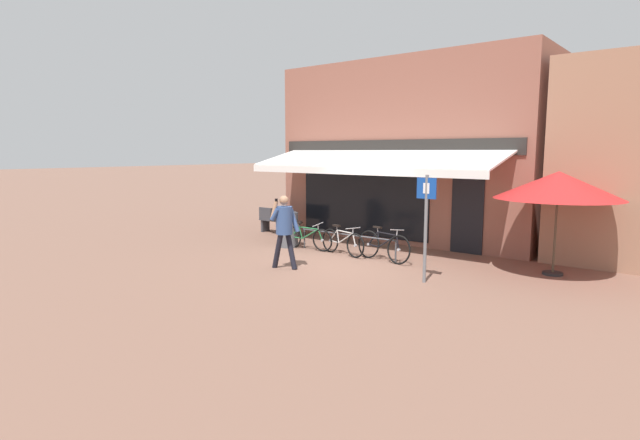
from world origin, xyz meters
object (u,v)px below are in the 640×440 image
at_px(bicycle_green, 307,237).
at_px(pedestrian_adult, 284,224).
at_px(bicycle_silver, 342,242).
at_px(parking_sign, 426,217).
at_px(litter_bin, 288,228).
at_px(park_bench, 279,220).
at_px(cafe_parasol, 558,185).
at_px(bicycle_black, 383,246).

distance_m(bicycle_green, pedestrian_adult, 2.45).
height_order(bicycle_silver, parking_sign, parking_sign).
bearing_deg(litter_bin, parking_sign, -13.30).
distance_m(bicycle_silver, park_bench, 4.03).
bearing_deg(bicycle_green, bicycle_silver, -1.96).
xyz_separation_m(bicycle_silver, cafe_parasol, (5.03, 1.22, 1.67)).
bearing_deg(bicycle_black, park_bench, 173.25).
height_order(pedestrian_adult, park_bench, pedestrian_adult).
relative_size(bicycle_green, cafe_parasol, 0.63).
bearing_deg(parking_sign, bicycle_green, 164.79).
height_order(bicycle_silver, park_bench, park_bench).
height_order(parking_sign, cafe_parasol, cafe_parasol).
height_order(bicycle_green, park_bench, park_bench).
height_order(bicycle_green, parking_sign, parking_sign).
xyz_separation_m(bicycle_silver, litter_bin, (-1.92, -0.05, 0.21)).
relative_size(bicycle_black, park_bench, 1.08).
distance_m(parking_sign, cafe_parasol, 3.20).
xyz_separation_m(parking_sign, park_bench, (-6.80, 2.70, -0.95)).
xyz_separation_m(litter_bin, parking_sign, (4.98, -1.18, 0.85)).
distance_m(bicycle_silver, pedestrian_adult, 2.27).
bearing_deg(bicycle_silver, bicycle_black, 13.67).
height_order(bicycle_silver, pedestrian_adult, pedestrian_adult).
xyz_separation_m(pedestrian_adult, cafe_parasol, (5.17, 3.36, 0.96)).
distance_m(pedestrian_adult, litter_bin, 2.80).
height_order(pedestrian_adult, cafe_parasol, cafe_parasol).
bearing_deg(cafe_parasol, bicycle_green, -168.42).
relative_size(bicycle_black, cafe_parasol, 0.63).
distance_m(bicycle_silver, litter_bin, 1.94).
bearing_deg(bicycle_black, parking_sign, -26.07).
relative_size(bicycle_green, litter_bin, 1.53).
distance_m(bicycle_black, litter_bin, 3.18).
distance_m(litter_bin, parking_sign, 5.19).
xyz_separation_m(pedestrian_adult, park_bench, (-3.60, 3.62, -0.61)).
distance_m(bicycle_green, parking_sign, 4.56).
distance_m(bicycle_silver, cafe_parasol, 5.44).
bearing_deg(park_bench, bicycle_silver, -21.47).
bearing_deg(litter_bin, bicycle_silver, 1.35).
bearing_deg(pedestrian_adult, park_bench, -37.67).
xyz_separation_m(pedestrian_adult, litter_bin, (-1.78, 2.10, -0.51)).
bearing_deg(pedestrian_adult, parking_sign, -156.44).
distance_m(pedestrian_adult, cafe_parasol, 6.25).
height_order(bicycle_green, litter_bin, litter_bin).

